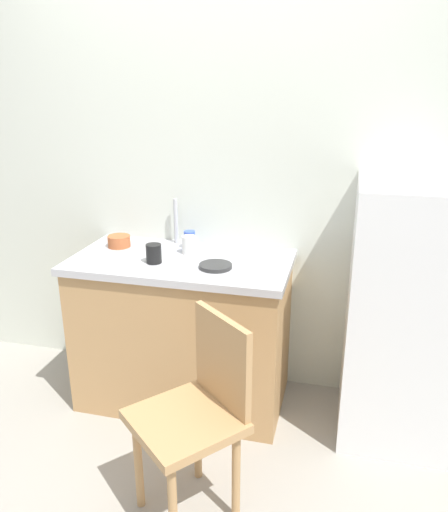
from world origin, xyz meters
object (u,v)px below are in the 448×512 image
object	(u,v)px
hotplate	(216,266)
cup_white	(189,245)
chair	(198,410)
cup_blue	(190,240)
refrigerator	(402,314)
terracotta_bowl	(119,241)
cup_black	(154,254)

from	to	relation	value
hotplate	cup_white	size ratio (longest dim) A/B	1.70
chair	cup_blue	size ratio (longest dim) A/B	8.84
refrigerator	hotplate	xyz separation A→B (m)	(-0.94, -0.11, 0.21)
chair	hotplate	bearing A→B (deg)	139.43
refrigerator	terracotta_bowl	world-z (taller)	refrigerator
cup_black	cup_blue	bearing A→B (deg)	68.75
cup_black	hotplate	bearing A→B (deg)	0.67
terracotta_bowl	cup_blue	distance (m)	0.41
refrigerator	chair	distance (m)	1.15
cup_black	cup_blue	size ratio (longest dim) A/B	1.01
chair	hotplate	distance (m)	0.77
terracotta_bowl	cup_blue	world-z (taller)	cup_blue
cup_black	cup_blue	distance (m)	0.30
terracotta_bowl	hotplate	size ratio (longest dim) A/B	0.76
terracotta_bowl	cup_black	size ratio (longest dim) A/B	1.27
refrigerator	terracotta_bowl	size ratio (longest dim) A/B	10.36
refrigerator	cup_blue	distance (m)	1.20
cup_white	terracotta_bowl	bearing A→B (deg)	177.83
terracotta_bowl	cup_blue	bearing A→B (deg)	10.36
hotplate	cup_white	world-z (taller)	cup_white
chair	cup_white	bearing A→B (deg)	150.40
chair	terracotta_bowl	distance (m)	1.20
cup_white	cup_blue	bearing A→B (deg)	106.09
refrigerator	cup_black	xyz separation A→B (m)	(-1.27, -0.11, 0.25)
terracotta_bowl	chair	bearing A→B (deg)	-49.87
chair	hotplate	size ratio (longest dim) A/B	5.24
terracotta_bowl	cup_white	distance (m)	0.43
refrigerator	chair	size ratio (longest dim) A/B	1.50
refrigerator	cup_white	xyz separation A→B (m)	(-1.14, 0.08, 0.25)
cup_black	chair	bearing A→B (deg)	-56.72
terracotta_bowl	cup_white	size ratio (longest dim) A/B	1.29
chair	cup_blue	xyz separation A→B (m)	(-0.32, 0.94, 0.42)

